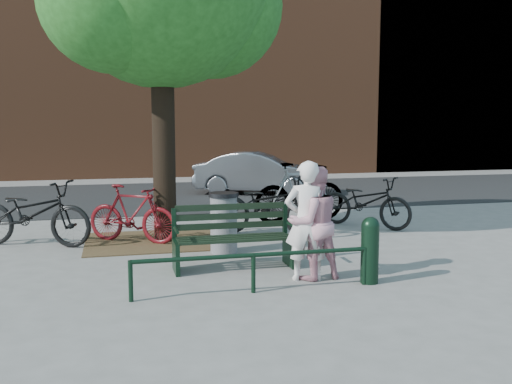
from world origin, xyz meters
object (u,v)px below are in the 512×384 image
object	(u,v)px
park_bench	(233,235)
parked_car	(259,173)
bollard	(370,248)
person_right	(314,223)
litter_bin	(224,222)
bicycle_c	(267,206)
person_left	(307,221)

from	to	relation	value
park_bench	parked_car	distance (m)	8.59
bollard	parked_car	xyz separation A→B (m)	(0.86, 9.45, 0.14)
person_right	litter_bin	xyz separation A→B (m)	(-0.90, 1.83, -0.27)
bicycle_c	bollard	bearing A→B (deg)	-140.57
person_right	parked_car	xyz separation A→B (m)	(1.51, 9.06, -0.15)
person_right	parked_car	size ratio (longest dim) A/B	0.41
park_bench	litter_bin	distance (m)	0.99
person_left	bicycle_c	bearing A→B (deg)	-85.24
person_right	bicycle_c	size ratio (longest dim) A/B	0.71
bicycle_c	person_left	bearing A→B (deg)	-153.87
park_bench	bollard	distance (m)	2.01
parked_car	litter_bin	bearing A→B (deg)	-176.83
person_right	bicycle_c	xyz separation A→B (m)	(0.15, 3.04, -0.20)
litter_bin	bicycle_c	xyz separation A→B (m)	(1.05, 1.20, 0.06)
bollard	park_bench	bearing A→B (deg)	142.63
park_bench	parked_car	xyz separation A→B (m)	(2.46, 8.22, 0.14)
bollard	litter_bin	bearing A→B (deg)	124.95
bicycle_c	parked_car	distance (m)	6.18
person_right	parked_car	world-z (taller)	person_right
person_left	litter_bin	size ratio (longest dim) A/B	1.64
person_left	bicycle_c	xyz separation A→B (m)	(0.27, 3.07, -0.25)
park_bench	bollard	world-z (taller)	park_bench
person_right	bicycle_c	bearing A→B (deg)	-99.90
person_left	litter_bin	world-z (taller)	person_left
park_bench	bicycle_c	size ratio (longest dim) A/B	0.81
litter_bin	parked_car	distance (m)	7.62
bollard	bicycle_c	xyz separation A→B (m)	(-0.50, 3.42, 0.09)
bicycle_c	person_right	bearing A→B (deg)	-151.73
person_right	litter_bin	size ratio (longest dim) A/B	1.55
park_bench	bicycle_c	distance (m)	2.46
person_left	bollard	xyz separation A→B (m)	(0.77, -0.35, -0.33)
litter_bin	bicycle_c	world-z (taller)	bicycle_c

